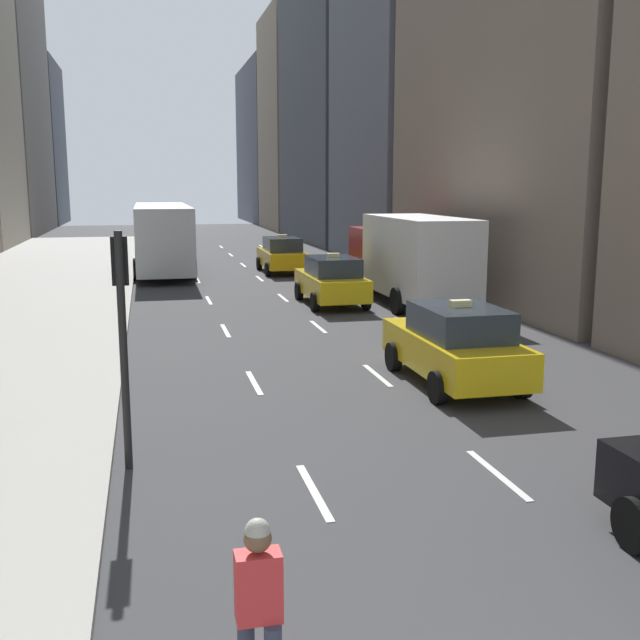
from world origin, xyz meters
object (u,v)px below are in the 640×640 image
Objects in this scene: skateboarder at (259,612)px; traffic_light_pole at (122,311)px; taxi_second at (332,280)px; box_truck at (409,256)px; city_bus at (162,235)px; taxi_third at (282,255)px; taxi_lead at (455,344)px.

traffic_light_pole is at bearing 100.84° from skateboarder.
skateboarder is at bearing -105.42° from taxi_second.
city_bus is at bearing 124.71° from box_truck.
taxi_third reaches higher than skateboarder.
taxi_second is 13.16m from city_bus.
traffic_light_pole is (-9.55, -14.12, 0.70)m from box_truck.
taxi_second and taxi_third have the same top height.
taxi_second is at bearing 174.46° from box_truck.
taxi_second is 10.08m from taxi_third.
taxi_lead is 1.00× the size of taxi_third.
skateboarder is at bearing -121.14° from taxi_lead.
taxi_lead is at bearing -90.00° from taxi_third.
city_bus is at bearing 115.30° from taxi_second.
taxi_second is at bearing -90.00° from taxi_third.
city_bus is at bearing 103.75° from taxi_lead.
taxi_lead is 7.68m from traffic_light_pole.
skateboarder is (0.00, -32.21, -0.82)m from city_bus.
city_bus is 26.29m from traffic_light_pole.
taxi_third is 2.52× the size of skateboarder.
taxi_second is (0.00, 11.05, 0.00)m from taxi_lead.
traffic_light_pole is at bearing -105.42° from taxi_third.
city_bus is (-5.61, 1.79, 0.91)m from taxi_third.
taxi_lead is 21.14m from taxi_third.
taxi_second is at bearing 90.00° from taxi_lead.
taxi_second is 1.00× the size of taxi_third.
skateboarder is at bearing -112.74° from box_truck.
traffic_light_pole is (-6.75, -24.47, 1.53)m from taxi_third.
traffic_light_pole reaches higher than box_truck.
taxi_lead and taxi_second have the same top height.
city_bus is 1.38× the size of box_truck.
taxi_second is at bearing 74.58° from skateboarder.
taxi_second is 0.38× the size of city_bus.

